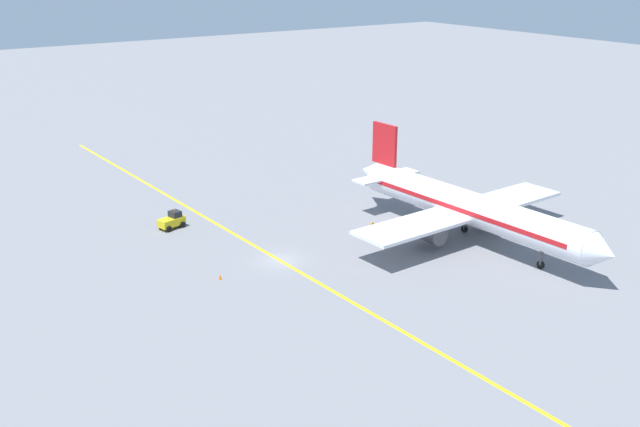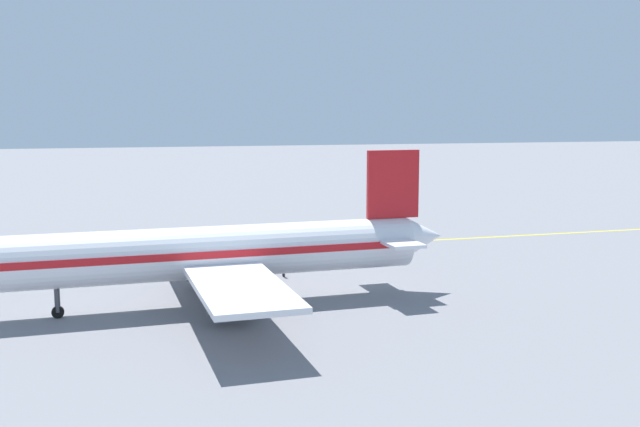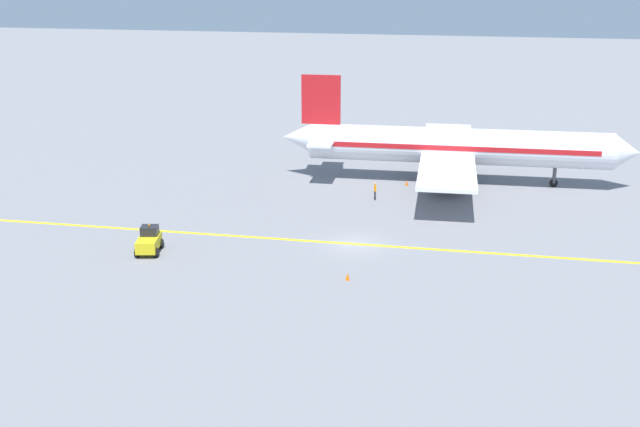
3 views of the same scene
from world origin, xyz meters
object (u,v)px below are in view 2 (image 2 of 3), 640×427
baggage_tug_white (385,226)px  traffic_cone_mid_apron (237,235)px  ground_crew_worker (284,266)px  airplane_at_gate (210,254)px  traffic_cone_near_nose (267,291)px

baggage_tug_white → traffic_cone_mid_apron: baggage_tug_white is taller
ground_crew_worker → traffic_cone_mid_apron: 19.52m
baggage_tug_white → ground_crew_worker: (-17.46, 14.83, 0.01)m
airplane_at_gate → ground_crew_worker: bearing=-40.9°
airplane_at_gate → ground_crew_worker: size_ratio=21.15×
baggage_tug_white → traffic_cone_near_nose: size_ratio=5.94×
baggage_tug_white → traffic_cone_mid_apron: (2.02, 15.89, -0.63)m
airplane_at_gate → baggage_tug_white: airplane_at_gate is taller
ground_crew_worker → traffic_cone_near_nose: (-5.58, 2.37, -0.63)m
ground_crew_worker → traffic_cone_mid_apron: bearing=3.1°
traffic_cone_near_nose → traffic_cone_mid_apron: 25.10m
airplane_at_gate → traffic_cone_mid_apron: 28.05m
airplane_at_gate → traffic_cone_mid_apron: size_ratio=64.59×
traffic_cone_mid_apron → traffic_cone_near_nose: bearing=177.0°
traffic_cone_near_nose → airplane_at_gate: bearing=116.6°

